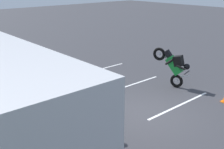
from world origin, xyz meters
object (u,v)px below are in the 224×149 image
object	(u,v)px
spectator_right	(29,75)
spectator_left	(52,92)
stunt_motorcycle	(173,65)
spectator_far_left	(77,99)
spectator_centre	(41,83)
parked_motorcycle_silver	(12,89)

from	to	relation	value
spectator_right	spectator_left	bearing A→B (deg)	172.71
stunt_motorcycle	spectator_far_left	bearing A→B (deg)	92.61
spectator_centre	stunt_motorcycle	distance (m)	5.83
spectator_left	stunt_motorcycle	xyz separation A→B (m)	(-0.73, -5.73, -0.04)
spectator_centre	parked_motorcycle_silver	size ratio (longest dim) A/B	0.84
stunt_motorcycle	spectator_right	bearing A→B (deg)	60.89
spectator_left	spectator_centre	world-z (taller)	spectator_left
parked_motorcycle_silver	stunt_motorcycle	world-z (taller)	stunt_motorcycle
spectator_far_left	spectator_left	bearing A→B (deg)	18.46
spectator_right	stunt_motorcycle	world-z (taller)	stunt_motorcycle
stunt_motorcycle	spectator_left	bearing A→B (deg)	82.76
spectator_left	spectator_right	distance (m)	2.32
parked_motorcycle_silver	spectator_left	bearing A→B (deg)	-173.49
spectator_left	stunt_motorcycle	distance (m)	5.78
stunt_motorcycle	spectator_centre	bearing A→B (deg)	71.15
spectator_left	parked_motorcycle_silver	xyz separation A→B (m)	(2.67, 0.30, -0.60)
parked_motorcycle_silver	stunt_motorcycle	bearing A→B (deg)	-119.38
spectator_far_left	stunt_motorcycle	size ratio (longest dim) A/B	0.93
spectator_far_left	spectator_right	bearing A→B (deg)	0.55
spectator_far_left	spectator_centre	xyz separation A→B (m)	(2.13, 0.11, -0.03)
spectator_far_left	spectator_centre	world-z (taller)	spectator_far_left
parked_motorcycle_silver	stunt_motorcycle	distance (m)	6.95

